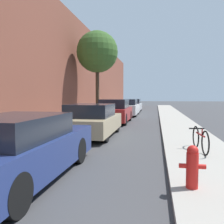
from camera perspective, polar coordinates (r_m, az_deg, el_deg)
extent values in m
plane|color=#3D3D3F|center=(14.86, 4.07, -2.61)|extent=(120.00, 120.00, 0.00)
cube|color=#9E998E|center=(15.45, -6.69, -2.16)|extent=(2.00, 52.00, 0.12)
cube|color=#9E998E|center=(14.82, 15.30, -2.53)|extent=(2.00, 52.00, 0.12)
cube|color=brown|center=(15.93, -11.52, 10.67)|extent=(0.70, 52.00, 7.16)
cylinder|color=black|center=(6.74, -20.26, -8.03)|extent=(0.22, 0.64, 0.64)
cylinder|color=black|center=(6.13, -8.01, -9.02)|extent=(0.22, 0.64, 0.64)
cylinder|color=black|center=(3.74, -22.10, -17.79)|extent=(0.22, 0.64, 0.64)
cube|color=navy|center=(5.18, -20.95, -9.43)|extent=(1.70, 4.42, 0.68)
cube|color=black|center=(4.93, -22.18, -3.43)|extent=(1.49, 2.30, 0.46)
cylinder|color=black|center=(11.48, -7.13, -2.75)|extent=(0.22, 0.72, 0.72)
cylinder|color=black|center=(11.10, 1.06, -2.95)|extent=(0.22, 0.72, 0.72)
cylinder|color=black|center=(9.13, -11.93, -4.52)|extent=(0.22, 0.72, 0.72)
cylinder|color=black|center=(8.64, -1.68, -4.91)|extent=(0.22, 0.72, 0.72)
cube|color=tan|center=(10.03, -4.80, -2.81)|extent=(1.88, 4.07, 0.63)
cube|color=black|center=(9.82, -5.07, 0.39)|extent=(1.66, 2.11, 0.51)
cylinder|color=black|center=(16.27, -1.28, -0.82)|extent=(0.22, 0.69, 0.69)
cylinder|color=black|center=(16.02, 4.17, -0.90)|extent=(0.22, 0.69, 0.69)
cylinder|color=black|center=(13.85, -3.38, -1.66)|extent=(0.22, 0.69, 0.69)
cylinder|color=black|center=(13.57, 3.02, -1.77)|extent=(0.22, 0.69, 0.69)
cube|color=maroon|center=(14.89, 0.67, -0.45)|extent=(1.77, 4.01, 0.73)
cube|color=black|center=(14.70, 0.57, 1.99)|extent=(1.56, 2.08, 0.55)
cylinder|color=black|center=(21.98, 1.89, 0.34)|extent=(0.22, 0.63, 0.63)
cylinder|color=black|center=(21.80, 6.13, 0.29)|extent=(0.22, 0.63, 0.63)
cylinder|color=black|center=(19.17, 0.62, -0.18)|extent=(0.22, 0.63, 0.63)
cylinder|color=black|center=(18.96, 5.48, -0.25)|extent=(0.22, 0.63, 0.63)
cube|color=silver|center=(20.45, 3.56, 0.71)|extent=(1.85, 4.60, 0.75)
cube|color=black|center=(20.24, 3.50, 2.40)|extent=(1.63, 2.39, 0.47)
cylinder|color=black|center=(26.97, 3.25, 1.04)|extent=(0.22, 0.68, 0.68)
cylinder|color=black|center=(26.81, 6.82, 1.01)|extent=(0.22, 0.68, 0.68)
cylinder|color=black|center=(24.47, 2.51, 0.75)|extent=(0.22, 0.68, 0.68)
cylinder|color=black|center=(24.30, 6.44, 0.71)|extent=(0.22, 0.68, 0.68)
cube|color=silver|center=(25.62, 4.76, 1.26)|extent=(1.91, 4.07, 0.64)
cube|color=black|center=(25.43, 4.73, 2.54)|extent=(1.68, 2.12, 0.52)
cylinder|color=#423323|center=(16.17, -3.48, 4.94)|extent=(0.24, 0.24, 3.72)
sphere|color=#335623|center=(16.42, -3.52, 14.10)|extent=(2.75, 2.75, 2.75)
cylinder|color=red|center=(4.38, 18.54, -13.05)|extent=(0.20, 0.20, 0.60)
sphere|color=red|center=(4.30, 18.64, -8.76)|extent=(0.19, 0.19, 0.19)
cylinder|color=red|center=(4.34, 16.52, -12.16)|extent=(0.13, 0.08, 0.08)
cylinder|color=red|center=(4.39, 20.59, -12.09)|extent=(0.13, 0.08, 0.08)
torus|color=black|center=(7.66, 19.31, -5.60)|extent=(0.10, 0.66, 0.66)
torus|color=black|center=(6.76, 21.32, -6.90)|extent=(0.10, 0.66, 0.66)
cube|color=maroon|center=(7.19, 20.28, -5.05)|extent=(0.11, 0.80, 0.04)
cylinder|color=maroon|center=(7.01, 20.67, -4.53)|extent=(0.04, 0.04, 0.18)
cube|color=black|center=(7.55, 19.50, -3.73)|extent=(0.44, 0.08, 0.04)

